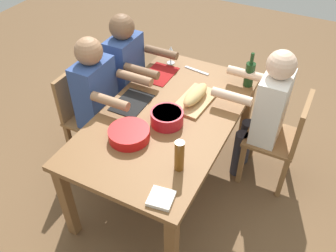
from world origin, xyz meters
name	(u,v)px	position (x,y,z in m)	size (l,w,h in m)	color
ground_plane	(168,181)	(0.00, 0.00, 0.00)	(8.00, 8.00, 0.00)	brown
dining_table	(168,124)	(0.00, 0.00, 0.65)	(1.63, 0.94, 0.74)	brown
chair_far_right	(114,85)	(0.45, 0.79, 0.48)	(0.40, 0.40, 0.85)	olive
diner_far_right	(130,70)	(0.45, 0.61, 0.70)	(0.41, 0.53, 1.20)	#2D2D38
chair_far_center	(85,112)	(0.00, 0.79, 0.48)	(0.40, 0.40, 0.85)	olive
diner_far_center	(100,97)	(0.00, 0.61, 0.70)	(0.41, 0.53, 1.20)	#2D2D38
chair_near_right	(283,137)	(0.45, -0.79, 0.48)	(0.40, 0.40, 0.85)	olive
diner_near_right	(265,109)	(0.45, -0.61, 0.70)	(0.41, 0.53, 1.20)	#2D2D38
serving_bowl_greens	(167,117)	(-0.09, -0.04, 0.80)	(0.23, 0.23, 0.10)	#B21923
serving_bowl_salad	(129,134)	(-0.35, 0.12, 0.78)	(0.28, 0.28, 0.07)	red
cutting_board	(195,101)	(0.23, -0.11, 0.75)	(0.40, 0.22, 0.02)	tan
bread_loaf	(196,95)	(0.23, -0.11, 0.81)	(0.32, 0.11, 0.09)	tan
wine_bottle	(249,74)	(0.63, -0.40, 0.85)	(0.08, 0.08, 0.29)	#193819
beer_bottle	(179,156)	(-0.44, -0.30, 0.85)	(0.06, 0.06, 0.22)	brown
wine_glass	(171,51)	(0.65, 0.30, 0.86)	(0.08, 0.08, 0.17)	silver
placemat_far_right	(159,74)	(0.45, 0.31, 0.74)	(0.32, 0.23, 0.01)	maroon
placemat_far_center	(132,103)	(0.00, 0.31, 0.74)	(0.32, 0.23, 0.01)	black
carving_knife	(197,71)	(0.64, 0.05, 0.74)	(0.23, 0.02, 0.01)	silver
napkin_stack	(161,198)	(-0.70, -0.31, 0.75)	(0.14, 0.14, 0.02)	white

